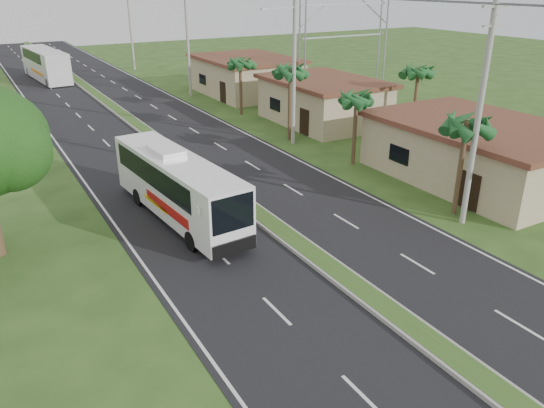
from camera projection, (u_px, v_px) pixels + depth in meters
ground at (352, 286)px, 21.11m from camera, size 180.00×180.00×0.00m
road_asphalt at (175, 154)px, 37.03m from camera, size 14.00×160.00×0.02m
median_strip at (175, 152)px, 36.99m from camera, size 1.20×160.00×0.18m
lane_edge_left at (76, 170)px, 33.95m from camera, size 0.12×160.00×0.01m
lane_edge_right at (259, 140)px, 40.12m from camera, size 0.12×160.00×0.01m
shop_near at (478, 151)px, 31.64m from camera, size 8.60×12.60×3.52m
shop_mid at (323, 101)px, 44.35m from camera, size 7.60×10.60×3.67m
shop_far at (246, 75)px, 55.47m from camera, size 8.60×11.60×3.82m
palm_verge_a at (467, 124)px, 25.78m from camera, size 2.40×2.40×5.45m
palm_verge_b at (357, 98)px, 33.28m from camera, size 2.40×2.40×5.05m
palm_verge_c at (290, 71)px, 38.28m from camera, size 2.40×2.40×5.85m
palm_verge_d at (240, 63)px, 45.90m from camera, size 2.40×2.40×5.25m
palm_behind_shop at (418, 72)px, 39.18m from camera, size 2.40×2.40×5.65m
utility_pole_a at (479, 111)px, 24.39m from camera, size 1.60×0.28×11.00m
utility_pole_b at (294, 57)px, 36.89m from camera, size 3.20×0.28×12.00m
utility_pole_c at (188, 39)px, 53.06m from camera, size 1.60×0.28×11.00m
utility_pole_d at (130, 27)px, 69.08m from camera, size 1.60×0.28×10.50m
billboard_lattice at (345, 27)px, 52.45m from camera, size 10.18×1.18×12.07m
coach_bus_main at (177, 183)px, 26.29m from camera, size 3.13×10.95×3.49m
coach_bus_far at (45, 63)px, 63.11m from camera, size 3.71×12.46×3.57m
motorcyclist at (223, 197)px, 27.47m from camera, size 1.82×0.53×2.32m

